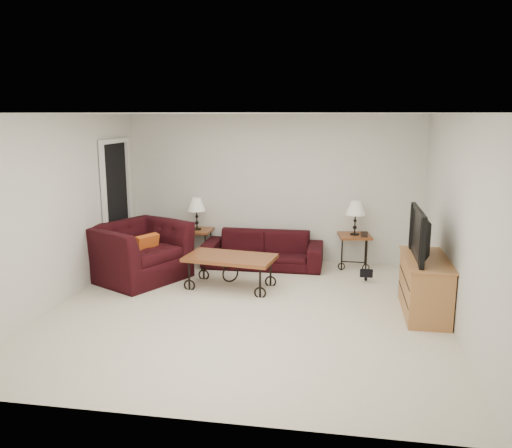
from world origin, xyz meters
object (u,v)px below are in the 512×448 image
(lamp_left, at_px, (197,214))
(television, at_px, (426,234))
(side_table_left, at_px, (197,245))
(backpack, at_px, (366,269))
(sofa, at_px, (263,250))
(armchair, at_px, (139,252))
(coffee_table, at_px, (230,272))
(lamp_right, at_px, (355,218))
(side_table_right, at_px, (354,251))
(tv_stand, at_px, (425,286))

(lamp_left, distance_m, television, 3.98)
(side_table_left, relative_size, backpack, 1.46)
(side_table_left, bearing_deg, sofa, -8.73)
(armchair, bearing_deg, coffee_table, -68.48)
(coffee_table, xyz_separation_m, armchair, (-1.47, 0.18, 0.19))
(lamp_left, bearing_deg, coffee_table, -56.96)
(lamp_left, distance_m, coffee_table, 1.70)
(lamp_right, xyz_separation_m, television, (0.82, -1.91, 0.20))
(sofa, height_order, lamp_left, lamp_left)
(side_table_right, bearing_deg, television, -66.64)
(sofa, relative_size, tv_stand, 1.63)
(side_table_right, bearing_deg, sofa, -173.12)
(sofa, height_order, coffee_table, sofa)
(sofa, relative_size, television, 1.82)
(lamp_left, xyz_separation_m, coffee_table, (0.87, -1.34, -0.58))
(side_table_right, height_order, backpack, side_table_right)
(tv_stand, relative_size, backpack, 3.21)
(armchair, distance_m, tv_stand, 4.17)
(coffee_table, distance_m, armchair, 1.49)
(lamp_left, height_order, coffee_table, lamp_left)
(lamp_left, bearing_deg, sofa, -8.73)
(lamp_right, relative_size, backpack, 1.49)
(lamp_right, relative_size, television, 0.52)
(coffee_table, xyz_separation_m, television, (2.62, -0.57, 0.80))
(tv_stand, bearing_deg, sofa, 143.47)
(side_table_right, distance_m, coffee_table, 2.24)
(television, bearing_deg, armchair, -100.36)
(sofa, xyz_separation_m, lamp_right, (1.49, 0.18, 0.55))
(backpack, bearing_deg, television, -43.96)
(side_table_right, relative_size, coffee_table, 0.44)
(side_table_right, distance_m, backpack, 0.73)
(sofa, relative_size, lamp_right, 3.52)
(sofa, xyz_separation_m, television, (2.32, -1.73, 0.75))
(side_table_left, height_order, television, television)
(side_table_right, xyz_separation_m, lamp_right, (0.00, 0.00, 0.56))
(coffee_table, bearing_deg, lamp_right, 36.81)
(side_table_left, distance_m, lamp_left, 0.55)
(side_table_right, relative_size, lamp_left, 1.02)
(lamp_left, height_order, lamp_right, lamp_right)
(coffee_table, xyz_separation_m, backpack, (1.97, 0.64, -0.05))
(coffee_table, distance_m, backpack, 2.07)
(side_table_left, xyz_separation_m, tv_stand, (3.51, -1.91, 0.09))
(sofa, bearing_deg, side_table_left, 171.27)
(backpack, bearing_deg, lamp_left, -175.95)
(side_table_left, distance_m, backpack, 2.92)
(sofa, height_order, side_table_left, sofa)
(armchair, distance_m, backpack, 3.48)
(sofa, distance_m, armchair, 2.03)
(tv_stand, height_order, television, television)
(lamp_left, distance_m, tv_stand, 4.02)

